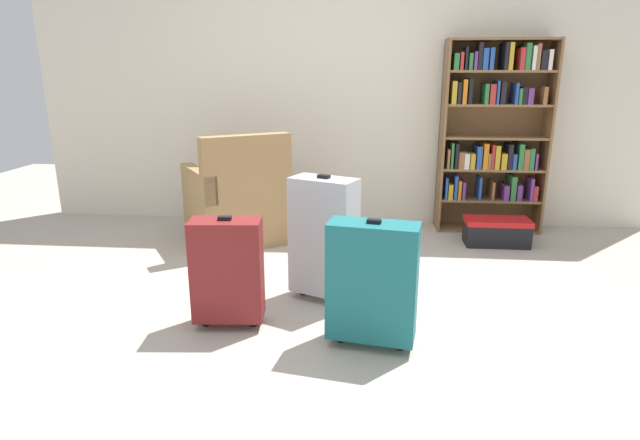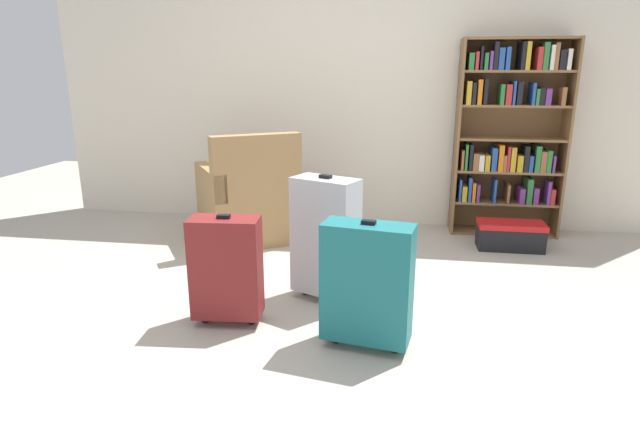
{
  "view_description": "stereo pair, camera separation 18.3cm",
  "coord_description": "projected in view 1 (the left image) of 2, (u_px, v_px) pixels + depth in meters",
  "views": [
    {
      "loc": [
        0.23,
        -2.55,
        1.35
      ],
      "look_at": [
        -0.02,
        0.22,
        0.55
      ],
      "focal_mm": 28.96,
      "sensor_mm": 36.0,
      "label": 1
    },
    {
      "loc": [
        0.41,
        -2.53,
        1.35
      ],
      "look_at": [
        -0.02,
        0.22,
        0.55
      ],
      "focal_mm": 28.96,
      "sensor_mm": 36.0,
      "label": 2
    }
  ],
  "objects": [
    {
      "name": "bookshelf",
      "position": [
        493.0,
        131.0,
        4.38
      ],
      "size": [
        0.88,
        0.28,
        1.61
      ],
      "color": "brown",
      "rests_on": "ground"
    },
    {
      "name": "suitcase_silver",
      "position": [
        324.0,
        237.0,
        3.08
      ],
      "size": [
        0.43,
        0.34,
        0.78
      ],
      "color": "#B7BABF",
      "rests_on": "ground"
    },
    {
      "name": "suitcase_teal",
      "position": [
        372.0,
        282.0,
        2.56
      ],
      "size": [
        0.47,
        0.26,
        0.67
      ],
      "color": "#19666B",
      "rests_on": "ground"
    },
    {
      "name": "storage_box",
      "position": [
        497.0,
        231.0,
        4.16
      ],
      "size": [
        0.51,
        0.24,
        0.22
      ],
      "color": "black",
      "rests_on": "ground"
    },
    {
      "name": "ground_plane",
      "position": [
        320.0,
        327.0,
        2.84
      ],
      "size": [
        9.66,
        9.66,
        0.0
      ],
      "primitive_type": "plane",
      "color": "#B2A899"
    },
    {
      "name": "armchair",
      "position": [
        237.0,
        204.0,
        4.21
      ],
      "size": [
        0.97,
        0.97,
        0.9
      ],
      "color": "#9E7A4C",
      "rests_on": "ground"
    },
    {
      "name": "back_wall",
      "position": [
        342.0,
        78.0,
        4.56
      ],
      "size": [
        5.52,
        0.1,
        2.6
      ],
      "primitive_type": "cube",
      "color": "beige",
      "rests_on": "ground"
    },
    {
      "name": "suitcase_dark_red",
      "position": [
        227.0,
        270.0,
        2.77
      ],
      "size": [
        0.39,
        0.22,
        0.63
      ],
      "color": "maroon",
      "rests_on": "ground"
    },
    {
      "name": "mug",
      "position": [
        304.0,
        238.0,
        4.21
      ],
      "size": [
        0.12,
        0.08,
        0.1
      ],
      "color": "white",
      "rests_on": "ground"
    }
  ]
}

